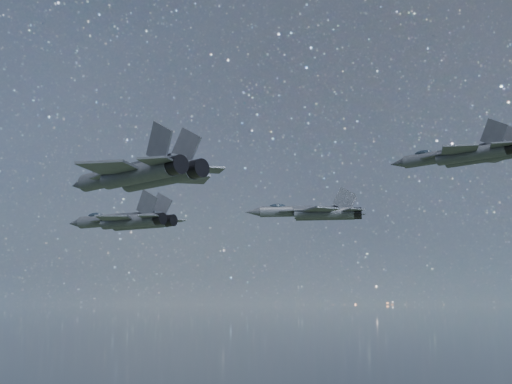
% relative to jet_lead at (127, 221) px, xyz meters
% --- Properties ---
extents(jet_lead, '(17.25, 11.98, 4.34)m').
position_rel_jet_lead_xyz_m(jet_lead, '(0.00, 0.00, 0.00)').
color(jet_lead, '#2D3138').
extents(jet_left, '(17.87, 12.13, 4.49)m').
position_rel_jet_lead_xyz_m(jet_left, '(15.02, 25.39, 3.21)').
color(jet_left, '#2D3138').
extents(jet_right, '(19.44, 12.90, 4.95)m').
position_rel_jet_lead_xyz_m(jet_right, '(14.05, -18.88, 1.46)').
color(jet_right, '#2D3138').
extents(jet_slot, '(15.00, 9.99, 3.81)m').
position_rel_jet_lead_xyz_m(jet_slot, '(39.60, 0.16, 4.68)').
color(jet_slot, '#2D3138').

